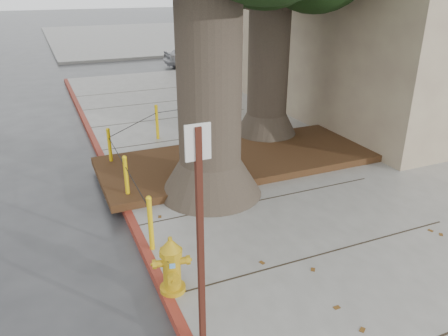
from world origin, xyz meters
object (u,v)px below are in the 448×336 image
at_px(fire_hydrant, 172,265).
at_px(signpost, 200,230).
at_px(car_red, 276,42).
at_px(car_silver, 196,55).

height_order(fire_hydrant, signpost, signpost).
bearing_deg(fire_hydrant, car_red, 67.39).
relative_size(fire_hydrant, car_red, 0.21).
xyz_separation_m(fire_hydrant, signpost, (0.05, -1.03, 1.11)).
height_order(signpost, car_red, signpost).
height_order(fire_hydrant, car_red, car_red).
distance_m(fire_hydrant, car_silver, 18.11).
relative_size(signpost, car_silver, 0.82).
bearing_deg(car_red, signpost, 156.21).
xyz_separation_m(signpost, car_silver, (6.44, 17.93, -1.12)).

